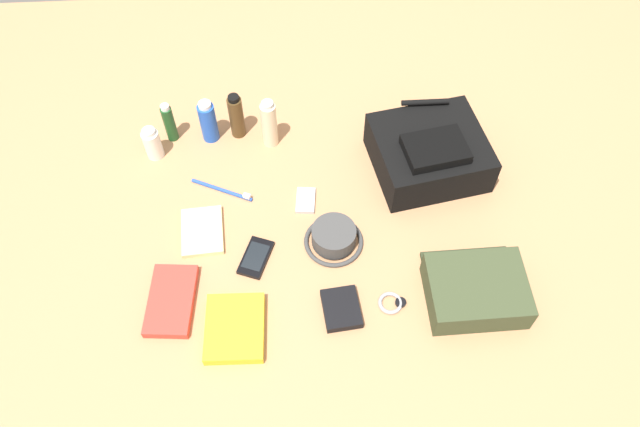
{
  "coord_description": "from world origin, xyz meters",
  "views": [
    {
      "loc": [
        -0.06,
        -0.94,
        1.43
      ],
      "look_at": [
        0.0,
        0.0,
        0.04
      ],
      "focal_mm": 35.02,
      "sensor_mm": 36.0,
      "label": 1
    }
  ],
  "objects": [
    {
      "name": "ground_plane",
      "position": [
        0.0,
        0.0,
        -0.01
      ],
      "size": [
        2.64,
        2.02,
        0.02
      ],
      "primitive_type": "cube",
      "color": "tan",
      "rests_on": "ground"
    },
    {
      "name": "backpack",
      "position": [
        0.32,
        0.17,
        0.06
      ],
      "size": [
        0.35,
        0.32,
        0.15
      ],
      "color": "black",
      "rests_on": "ground_plane"
    },
    {
      "name": "toiletry_pouch",
      "position": [
        0.37,
        -0.25,
        0.04
      ],
      "size": [
        0.25,
        0.24,
        0.08
      ],
      "color": "#384228",
      "rests_on": "ground_plane"
    },
    {
      "name": "bucket_hat",
      "position": [
        0.03,
        -0.07,
        0.03
      ],
      "size": [
        0.16,
        0.16,
        0.06
      ],
      "color": "#404040",
      "rests_on": "ground_plane"
    },
    {
      "name": "toothpaste_tube",
      "position": [
        -0.47,
        0.27,
        0.05
      ],
      "size": [
        0.05,
        0.05,
        0.11
      ],
      "color": "white",
      "rests_on": "ground_plane"
    },
    {
      "name": "shampoo_bottle",
      "position": [
        -0.42,
        0.33,
        0.07
      ],
      "size": [
        0.03,
        0.03,
        0.14
      ],
      "color": "#19471E",
      "rests_on": "ground_plane"
    },
    {
      "name": "deodorant_spray",
      "position": [
        -0.31,
        0.33,
        0.07
      ],
      "size": [
        0.05,
        0.05,
        0.14
      ],
      "color": "blue",
      "rests_on": "ground_plane"
    },
    {
      "name": "cologne_bottle",
      "position": [
        -0.23,
        0.34,
        0.07
      ],
      "size": [
        0.04,
        0.04,
        0.16
      ],
      "color": "#473319",
      "rests_on": "ground_plane"
    },
    {
      "name": "lotion_bottle",
      "position": [
        -0.13,
        0.3,
        0.08
      ],
      "size": [
        0.05,
        0.05,
        0.17
      ],
      "color": "beige",
      "rests_on": "ground_plane"
    },
    {
      "name": "paperback_novel",
      "position": [
        -0.39,
        -0.22,
        0.01
      ],
      "size": [
        0.13,
        0.2,
        0.02
      ],
      "color": "red",
      "rests_on": "ground_plane"
    },
    {
      "name": "travel_guidebook",
      "position": [
        -0.23,
        -0.31,
        0.01
      ],
      "size": [
        0.15,
        0.18,
        0.03
      ],
      "color": "yellow",
      "rests_on": "ground_plane"
    },
    {
      "name": "cell_phone",
      "position": [
        -0.18,
        -0.11,
        0.01
      ],
      "size": [
        0.1,
        0.13,
        0.01
      ],
      "color": "black",
      "rests_on": "ground_plane"
    },
    {
      "name": "media_player",
      "position": [
        -0.04,
        0.07,
        0.01
      ],
      "size": [
        0.06,
        0.09,
        0.01
      ],
      "color": "#B7B7BC",
      "rests_on": "ground_plane"
    },
    {
      "name": "wristwatch",
      "position": [
        0.17,
        -0.26,
        0.01
      ],
      "size": [
        0.07,
        0.06,
        0.01
      ],
      "color": "#99999E",
      "rests_on": "ground_plane"
    },
    {
      "name": "toothbrush",
      "position": [
        -0.26,
        0.12,
        0.01
      ],
      "size": [
        0.18,
        0.09,
        0.02
      ],
      "color": "blue",
      "rests_on": "ground_plane"
    },
    {
      "name": "wallet",
      "position": [
        0.04,
        -0.27,
        0.01
      ],
      "size": [
        0.1,
        0.12,
        0.02
      ],
      "primitive_type": "cube",
      "rotation": [
        0.0,
        0.0,
        0.11
      ],
      "color": "black",
      "rests_on": "ground_plane"
    },
    {
      "name": "notepad",
      "position": [
        -0.32,
        -0.02,
        0.01
      ],
      "size": [
        0.12,
        0.16,
        0.02
      ],
      "primitive_type": "cube",
      "rotation": [
        0.0,
        0.0,
        0.07
      ],
      "color": "beige",
      "rests_on": "ground_plane"
    }
  ]
}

